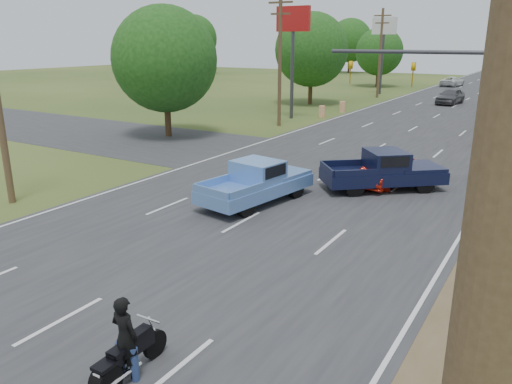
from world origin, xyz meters
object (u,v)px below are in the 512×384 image
Objects in this scene: motorcycle at (125,360)px; distant_car_grey at (450,96)px; distant_car_white at (452,82)px; navy_pickup at (386,170)px; blue_pickup at (258,181)px; red_convertible at (386,171)px; rider at (125,341)px; distant_car_silver at (493,89)px.

distant_car_grey is at bearing 93.35° from motorcycle.
navy_pickup is at bearing 106.87° from distant_car_white.
blue_pickup reaches higher than distant_car_white.
distant_car_white is (-7.92, 56.57, 0.02)m from red_convertible.
rider is at bearing 90.00° from motorcycle.
navy_pickup is at bearing -90.18° from distant_car_silver.
blue_pickup is (-3.72, 11.18, 0.44)m from motorcycle.
rider reaches higher than distant_car_silver.
blue_pickup is 1.03× the size of navy_pickup.
distant_car_white reaches higher than red_convertible.
rider is 50.52m from distant_car_grey.
motorcycle is 50.57m from distant_car_grey.
distant_car_silver is (-1.26, 63.55, 0.23)m from motorcycle.
distant_car_grey is (-3.76, 50.43, 0.39)m from motorcycle.
distant_car_silver reaches higher than red_convertible.
distant_car_silver is (2.47, 52.37, -0.21)m from blue_pickup.
distant_car_grey is (-0.03, 39.25, -0.06)m from blue_pickup.
rider is 0.37× the size of distant_car_silver.
blue_pickup is at bearing 102.66° from distant_car_white.
navy_pickup is at bearing 88.29° from motorcycle.
red_convertible is 6.53m from blue_pickup.
rider is 15.74m from navy_pickup.
red_convertible is 16.48m from rider.
red_convertible reaches higher than motorcycle.
rider is at bearing -82.28° from red_convertible.
rider reaches higher than motorcycle.
distant_car_silver is 11.62m from distant_car_white.
distant_car_grey is (-3.78, 33.90, 0.17)m from red_convertible.
distant_car_silver is at bearing 96.77° from blue_pickup.
navy_pickup reaches higher than distant_car_grey.
distant_car_white is (-8.11, 57.31, -0.21)m from navy_pickup.
blue_pickup is (-3.72, 11.14, 0.04)m from rider.
distant_car_grey is 13.36m from distant_car_silver.
blue_pickup reaches higher than motorcycle.
red_convertible is 57.12m from distant_car_white.
distant_car_white is at bearing 106.06° from distant_car_grey.
red_convertible is 2.02× the size of motorcycle.
navy_pickup is at bearing -91.72° from rider.
navy_pickup is 1.10× the size of distant_car_white.
motorcycle is (-0.03, -16.52, -0.21)m from red_convertible.
navy_pickup is 57.88m from distant_car_white.
navy_pickup reaches higher than blue_pickup.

